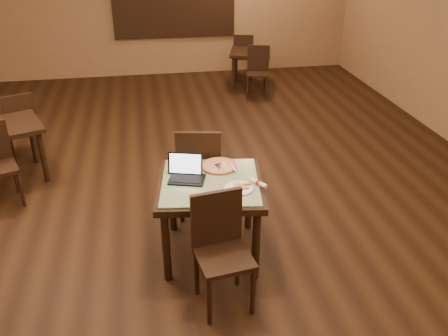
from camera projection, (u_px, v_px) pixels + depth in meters
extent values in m
plane|color=black|center=(172.00, 203.00, 5.27)|extent=(10.00, 10.00, 0.00)
cylinder|color=black|center=(166.00, 246.00, 4.00)|extent=(0.07, 0.07, 0.71)
cylinder|color=black|center=(172.00, 199.00, 4.67)|extent=(0.07, 0.07, 0.71)
cylinder|color=black|center=(256.00, 244.00, 4.02)|extent=(0.07, 0.07, 0.71)
cylinder|color=black|center=(249.00, 197.00, 4.69)|extent=(0.07, 0.07, 0.71)
cube|color=black|center=(210.00, 185.00, 4.17)|extent=(1.04, 1.04, 0.06)
cube|color=#1B53B4|center=(210.00, 182.00, 4.16)|extent=(0.95, 0.95, 0.02)
cylinder|color=black|center=(209.00, 302.00, 3.60)|extent=(0.04, 0.04, 0.45)
cylinder|color=black|center=(197.00, 273.00, 3.90)|extent=(0.04, 0.04, 0.45)
cylinder|color=black|center=(253.00, 292.00, 3.70)|extent=(0.04, 0.04, 0.45)
cylinder|color=black|center=(237.00, 264.00, 4.00)|extent=(0.04, 0.04, 0.45)
cube|color=black|center=(224.00, 258.00, 3.68)|extent=(0.47, 0.47, 0.04)
cube|color=black|center=(216.00, 218.00, 3.72)|extent=(0.42, 0.10, 0.47)
cylinder|color=black|center=(219.00, 184.00, 5.17)|extent=(0.04, 0.04, 0.47)
cylinder|color=black|center=(218.00, 202.00, 4.84)|extent=(0.04, 0.04, 0.47)
cylinder|color=black|center=(185.00, 183.00, 5.18)|extent=(0.04, 0.04, 0.47)
cylinder|color=black|center=(181.00, 202.00, 4.85)|extent=(0.04, 0.04, 0.47)
cube|color=black|center=(200.00, 171.00, 4.89)|extent=(0.52, 0.52, 0.04)
cube|color=black|center=(199.00, 156.00, 4.59)|extent=(0.44, 0.13, 0.50)
cube|color=black|center=(187.00, 179.00, 4.16)|extent=(0.36, 0.29, 0.02)
cube|color=black|center=(185.00, 164.00, 4.21)|extent=(0.31, 0.13, 0.21)
cube|color=silver|center=(185.00, 164.00, 4.20)|extent=(0.28, 0.11, 0.18)
cylinder|color=white|center=(239.00, 188.00, 4.03)|extent=(0.25, 0.25, 0.01)
cylinder|color=silver|center=(219.00, 167.00, 4.38)|extent=(0.34, 0.34, 0.01)
cylinder|color=beige|center=(219.00, 166.00, 4.37)|extent=(0.32, 0.32, 0.02)
torus|color=#BE7D3D|center=(219.00, 166.00, 4.37)|extent=(0.33, 0.33, 0.02)
cube|color=silver|center=(222.00, 166.00, 4.35)|extent=(0.16, 0.27, 0.01)
cylinder|color=white|center=(258.00, 183.00, 4.09)|extent=(0.13, 0.16, 0.04)
cylinder|color=maroon|center=(258.00, 183.00, 4.09)|extent=(0.05, 0.05, 0.04)
cylinder|color=black|center=(233.00, 74.00, 8.54)|extent=(0.06, 0.06, 0.64)
cylinder|color=black|center=(236.00, 65.00, 9.04)|extent=(0.06, 0.06, 0.64)
cylinder|color=black|center=(265.00, 75.00, 8.49)|extent=(0.06, 0.06, 0.64)
cylinder|color=black|center=(266.00, 66.00, 8.99)|extent=(0.06, 0.06, 0.64)
cube|color=black|center=(250.00, 52.00, 8.61)|extent=(0.88, 0.88, 0.05)
cylinder|color=black|center=(248.00, 88.00, 8.18)|extent=(0.04, 0.04, 0.40)
cylinder|color=black|center=(249.00, 83.00, 8.47)|extent=(0.04, 0.04, 0.40)
cylinder|color=black|center=(266.00, 89.00, 8.16)|extent=(0.04, 0.04, 0.40)
cylinder|color=black|center=(267.00, 83.00, 8.44)|extent=(0.04, 0.04, 0.40)
cube|color=black|center=(258.00, 73.00, 8.21)|extent=(0.46, 0.46, 0.04)
cube|color=black|center=(258.00, 58.00, 8.25)|extent=(0.37, 0.14, 0.43)
cylinder|color=black|center=(252.00, 65.00, 9.46)|extent=(0.04, 0.04, 0.40)
cylinder|color=black|center=(251.00, 70.00, 9.17)|extent=(0.04, 0.04, 0.40)
cylinder|color=black|center=(236.00, 65.00, 9.48)|extent=(0.04, 0.04, 0.40)
cylinder|color=black|center=(235.00, 70.00, 9.20)|extent=(0.04, 0.04, 0.40)
cube|color=black|center=(244.00, 56.00, 9.22)|extent=(0.46, 0.46, 0.04)
cube|color=black|center=(243.00, 47.00, 8.97)|extent=(0.37, 0.14, 0.43)
cylinder|color=black|center=(43.00, 157.00, 5.55)|extent=(0.06, 0.06, 0.66)
cylinder|color=black|center=(32.00, 139.00, 6.00)|extent=(0.06, 0.06, 0.66)
cube|color=black|center=(6.00, 127.00, 5.48)|extent=(0.96, 0.96, 0.06)
cylinder|color=black|center=(21.00, 189.00, 5.12)|extent=(0.04, 0.04, 0.42)
cylinder|color=black|center=(15.00, 177.00, 5.37)|extent=(0.04, 0.04, 0.42)
cylinder|color=black|center=(34.00, 134.00, 6.42)|extent=(0.04, 0.04, 0.42)
cylinder|color=black|center=(40.00, 143.00, 6.17)|extent=(0.04, 0.04, 0.42)
cylinder|color=black|center=(8.00, 140.00, 6.27)|extent=(0.04, 0.04, 0.42)
cylinder|color=black|center=(12.00, 149.00, 6.02)|extent=(0.04, 0.04, 0.42)
cube|color=black|center=(20.00, 125.00, 6.11)|extent=(0.50, 0.50, 0.04)
cube|color=black|center=(19.00, 112.00, 5.87)|extent=(0.38, 0.18, 0.45)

